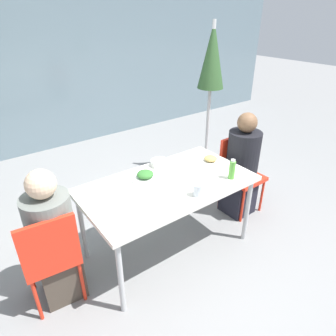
% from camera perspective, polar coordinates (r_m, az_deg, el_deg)
% --- Properties ---
extents(ground_plane, '(24.00, 24.00, 0.00)m').
position_cam_1_polar(ground_plane, '(3.12, 0.00, -14.75)').
color(ground_plane, gray).
extents(building_facade, '(10.00, 0.20, 3.00)m').
position_cam_1_polar(building_facade, '(5.26, -22.63, 19.36)').
color(building_facade, slate).
rests_on(building_facade, ground).
extents(dining_table, '(1.54, 0.85, 0.75)m').
position_cam_1_polar(dining_table, '(2.69, 0.00, -3.86)').
color(dining_table, silver).
rests_on(dining_table, ground).
extents(chair_left, '(0.44, 0.44, 0.87)m').
position_cam_1_polar(chair_left, '(2.47, -21.49, -14.92)').
color(chair_left, red).
rests_on(chair_left, ground).
extents(person_left, '(0.35, 0.35, 1.16)m').
position_cam_1_polar(person_left, '(2.51, -20.89, -12.90)').
color(person_left, '#473D33').
rests_on(person_left, ground).
extents(chair_right, '(0.41, 0.41, 0.87)m').
position_cam_1_polar(chair_right, '(3.49, 13.23, -0.09)').
color(chair_right, red).
rests_on(chair_right, ground).
extents(person_right, '(0.34, 0.34, 1.20)m').
position_cam_1_polar(person_right, '(3.39, 13.79, -0.08)').
color(person_right, black).
rests_on(person_right, ground).
extents(closed_umbrella, '(0.36, 0.36, 2.01)m').
position_cam_1_polar(closed_umbrella, '(3.96, 8.29, 18.64)').
color(closed_umbrella, '#333333').
rests_on(closed_umbrella, ground).
extents(plate_0, '(0.24, 0.24, 0.07)m').
position_cam_1_polar(plate_0, '(3.04, 8.08, 1.55)').
color(plate_0, white).
rests_on(plate_0, dining_table).
extents(plate_1, '(0.28, 0.28, 0.07)m').
position_cam_1_polar(plate_1, '(2.73, -4.35, -1.48)').
color(plate_1, white).
rests_on(plate_1, dining_table).
extents(bottle, '(0.06, 0.06, 0.19)m').
position_cam_1_polar(bottle, '(2.75, 12.10, -0.28)').
color(bottle, '#51A338').
rests_on(bottle, dining_table).
extents(drinking_cup, '(0.08, 0.08, 0.11)m').
position_cam_1_polar(drinking_cup, '(2.48, 5.74, -4.19)').
color(drinking_cup, silver).
rests_on(drinking_cup, dining_table).
extents(salad_bowl, '(0.17, 0.17, 0.06)m').
position_cam_1_polar(salad_bowl, '(2.94, -1.63, 0.97)').
color(salad_bowl, white).
rests_on(salad_bowl, dining_table).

